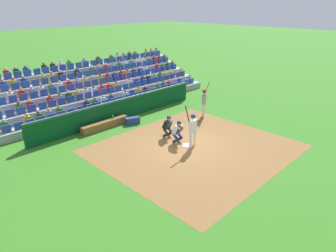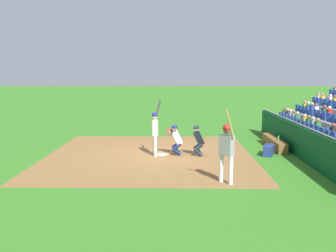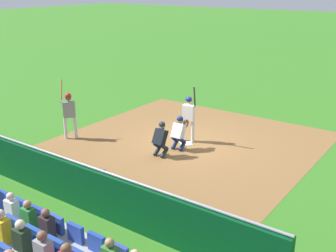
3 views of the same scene
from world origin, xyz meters
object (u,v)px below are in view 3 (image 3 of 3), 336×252
(equipment_duffel_bag, at_px, (106,182))
(on_deck_batter, at_px, (69,110))
(home_plate_marker, at_px, (186,143))
(catcher_crouching, at_px, (179,131))
(batter_at_plate, at_px, (189,114))
(dugout_bench, at_px, (134,206))
(water_bottle_on_bench, at_px, (115,189))
(home_plate_umpire, at_px, (161,137))

(equipment_duffel_bag, distance_m, on_deck_batter, 4.76)
(home_plate_marker, bearing_deg, catcher_crouching, -82.16)
(home_plate_marker, distance_m, batter_at_plate, 1.14)
(dugout_bench, relative_size, water_bottle_on_bench, 14.41)
(dugout_bench, height_order, on_deck_batter, on_deck_batter)
(catcher_crouching, xyz_separation_m, home_plate_umpire, (-0.17, -0.90, -0.02))
(dugout_bench, relative_size, equipment_duffel_bag, 3.50)
(dugout_bench, bearing_deg, water_bottle_on_bench, -178.39)
(equipment_duffel_bag, xyz_separation_m, on_deck_batter, (-4.06, 2.28, 0.95))
(home_plate_marker, height_order, equipment_duffel_bag, equipment_duffel_bag)
(batter_at_plate, bearing_deg, home_plate_umpire, -90.43)
(home_plate_marker, height_order, batter_at_plate, batter_at_plate)
(batter_at_plate, xyz_separation_m, catcher_crouching, (0.15, -0.86, -0.40))
(batter_at_plate, distance_m, water_bottle_on_bench, 5.46)
(catcher_crouching, relative_size, equipment_duffel_bag, 1.46)
(home_plate_umpire, height_order, equipment_duffel_bag, home_plate_umpire)
(water_bottle_on_bench, relative_size, on_deck_batter, 0.09)
(batter_at_plate, xyz_separation_m, equipment_duffel_bag, (0.12, -4.68, -0.91))
(dugout_bench, bearing_deg, home_plate_marker, 108.03)
(water_bottle_on_bench, distance_m, on_deck_batter, 5.84)
(batter_at_plate, xyz_separation_m, dugout_bench, (1.71, -5.31, -0.90))
(home_plate_marker, bearing_deg, equipment_duffel_bag, -89.42)
(catcher_crouching, relative_size, water_bottle_on_bench, 6.03)
(home_plate_marker, height_order, on_deck_batter, on_deck_batter)
(on_deck_batter, bearing_deg, water_bottle_on_bench, -30.22)
(dugout_bench, bearing_deg, equipment_duffel_bag, 158.58)
(home_plate_umpire, relative_size, equipment_duffel_bag, 1.46)
(home_plate_marker, distance_m, on_deck_batter, 4.69)
(catcher_crouching, distance_m, on_deck_batter, 4.40)
(home_plate_umpire, height_order, water_bottle_on_bench, home_plate_umpire)
(home_plate_umpire, distance_m, equipment_duffel_bag, 2.96)
(batter_at_plate, height_order, home_plate_umpire, batter_at_plate)
(equipment_duffel_bag, bearing_deg, batter_at_plate, 111.64)
(home_plate_marker, xyz_separation_m, on_deck_batter, (-4.02, -2.13, 1.14))
(catcher_crouching, bearing_deg, home_plate_umpire, -100.39)
(catcher_crouching, distance_m, home_plate_umpire, 0.92)
(batter_at_plate, relative_size, dugout_bench, 0.74)
(batter_at_plate, xyz_separation_m, on_deck_batter, (-3.95, -2.40, 0.04))
(home_plate_marker, relative_size, batter_at_plate, 0.19)
(home_plate_marker, xyz_separation_m, equipment_duffel_bag, (0.04, -4.41, 0.19))
(dugout_bench, height_order, water_bottle_on_bench, water_bottle_on_bench)
(batter_at_plate, relative_size, catcher_crouching, 1.77)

